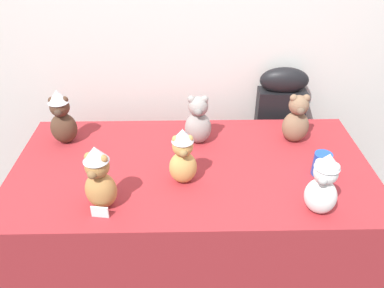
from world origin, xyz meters
TOP-DOWN VIEW (x-y plane):
  - wall_back at (0.00, 0.93)m, footprint 7.00×0.08m
  - display_table at (0.00, 0.25)m, footprint 1.69×0.86m
  - instrument_case at (0.54, 0.81)m, footprint 0.29×0.13m
  - teddy_bear_snow at (0.50, -0.07)m, footprint 0.16×0.16m
  - teddy_bear_ash at (0.03, 0.46)m, footprint 0.14×0.12m
  - teddy_bear_mocha at (0.53, 0.46)m, footprint 0.14×0.12m
  - teddy_bear_honey at (-0.04, 0.13)m, footprint 0.13×0.11m
  - teddy_bear_cocoa at (-0.65, 0.47)m, footprint 0.14×0.12m
  - teddy_bear_caramel at (-0.37, -0.02)m, footprint 0.16×0.14m
  - party_cup_blue at (0.59, 0.17)m, footprint 0.08×0.08m
  - name_card_front_left at (-0.37, -0.09)m, footprint 0.07×0.02m

SIDE VIEW (x-z plane):
  - display_table at x=0.00m, z-range 0.00..0.70m
  - instrument_case at x=0.54m, z-range 0.00..0.97m
  - name_card_front_left at x=-0.37m, z-range 0.70..0.75m
  - party_cup_blue at x=0.59m, z-range 0.70..0.81m
  - teddy_bear_ash at x=0.03m, z-range 0.69..0.96m
  - teddy_bear_mocha at x=0.53m, z-range 0.69..0.96m
  - teddy_bear_honey at x=-0.04m, z-range 0.70..0.97m
  - teddy_bear_snow at x=0.50m, z-range 0.70..0.98m
  - teddy_bear_caramel at x=-0.37m, z-range 0.70..0.99m
  - teddy_bear_cocoa at x=-0.65m, z-range 0.70..0.99m
  - wall_back at x=0.00m, z-range 0.00..2.60m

